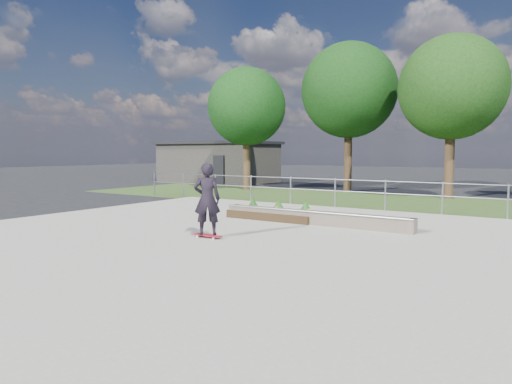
# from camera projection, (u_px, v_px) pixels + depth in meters

# --- Properties ---
(ground) EXTENTS (120.00, 120.00, 0.00)m
(ground) POSITION_uv_depth(u_px,v_px,m) (218.00, 238.00, 11.78)
(ground) COLOR black
(ground) RESTS_ON ground
(grass_verge) EXTENTS (30.00, 8.00, 0.02)m
(grass_verge) POSITION_uv_depth(u_px,v_px,m) (366.00, 200.00, 20.95)
(grass_verge) COLOR #2D461C
(grass_verge) RESTS_ON ground
(concrete_slab) EXTENTS (15.00, 15.00, 0.06)m
(concrete_slab) POSITION_uv_depth(u_px,v_px,m) (218.00, 237.00, 11.78)
(concrete_slab) COLOR gray
(concrete_slab) RESTS_ON ground
(fence) EXTENTS (20.06, 0.06, 1.20)m
(fence) POSITION_uv_depth(u_px,v_px,m) (335.00, 189.00, 17.96)
(fence) COLOR gray
(fence) RESTS_ON ground
(building) EXTENTS (8.40, 5.40, 3.00)m
(building) POSITION_uv_depth(u_px,v_px,m) (218.00, 162.00, 34.29)
(building) COLOR #2A2825
(building) RESTS_ON ground
(tree_far_left) EXTENTS (4.55, 4.55, 7.15)m
(tree_far_left) POSITION_uv_depth(u_px,v_px,m) (247.00, 107.00, 26.56)
(tree_far_left) COLOR #372416
(tree_far_left) RESTS_ON ground
(tree_mid_left) EXTENTS (5.25, 5.25, 8.25)m
(tree_mid_left) POSITION_uv_depth(u_px,v_px,m) (349.00, 91.00, 25.16)
(tree_mid_left) COLOR #2F1E13
(tree_mid_left) RESTS_ON ground
(tree_mid_right) EXTENTS (4.90, 4.90, 7.70)m
(tree_mid_right) POSITION_uv_depth(u_px,v_px,m) (452.00, 88.00, 21.35)
(tree_mid_right) COLOR #372316
(tree_mid_right) RESTS_ON ground
(grind_ledge) EXTENTS (6.00, 0.44, 0.43)m
(grind_ledge) POSITION_uv_depth(u_px,v_px,m) (313.00, 217.00, 13.67)
(grind_ledge) COLOR brown
(grind_ledge) RESTS_ON concrete_slab
(planter_bed) EXTENTS (3.00, 1.20, 0.61)m
(planter_bed) POSITION_uv_depth(u_px,v_px,m) (275.00, 213.00, 14.82)
(planter_bed) COLOR black
(planter_bed) RESTS_ON concrete_slab
(skateboarder) EXTENTS (0.80, 0.74, 1.89)m
(skateboarder) POSITION_uv_depth(u_px,v_px,m) (207.00, 199.00, 11.41)
(skateboarder) COLOR white
(skateboarder) RESTS_ON concrete_slab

